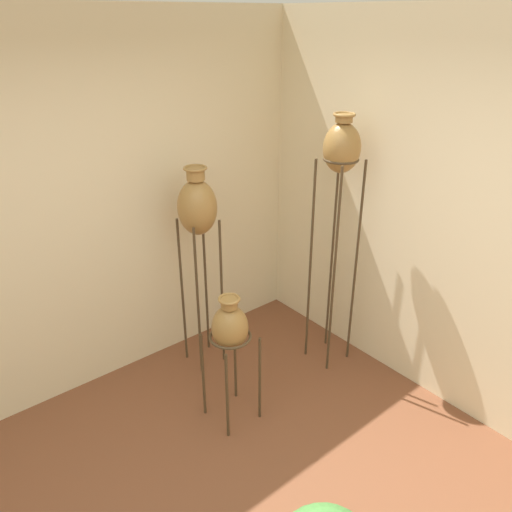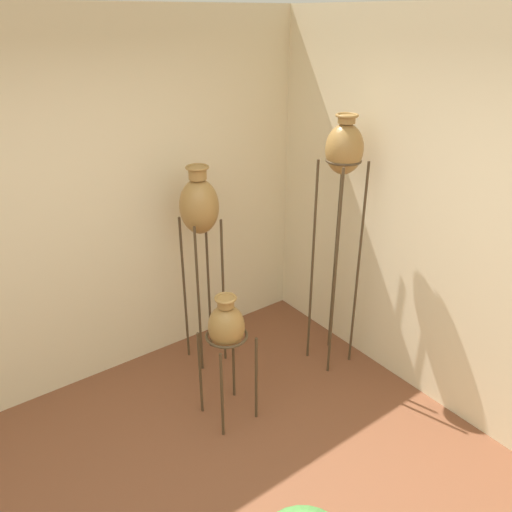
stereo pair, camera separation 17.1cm
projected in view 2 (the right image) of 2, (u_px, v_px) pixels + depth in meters
name	position (u px, v px, depth m)	size (l,w,h in m)	color
wall_back	(55.00, 220.00, 3.42)	(8.07, 0.06, 2.70)	beige
wall_right	(503.00, 247.00, 3.03)	(0.06, 8.07, 2.70)	beige
vase_stand_tall	(344.00, 160.00, 3.49)	(0.27, 0.27, 2.02)	#473823
vase_stand_medium	(199.00, 210.00, 3.66)	(0.29, 0.29, 1.66)	#473823
vase_stand_short	(227.00, 328.00, 3.31)	(0.30, 0.30, 0.99)	#473823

